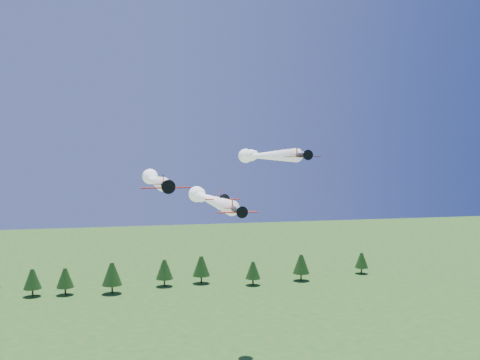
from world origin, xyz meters
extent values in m
cylinder|color=black|center=(-1.37, -8.22, 40.67)|extent=(0.91, 4.73, 0.87)
cone|color=black|center=(-1.35, -10.98, 40.67)|extent=(0.88, 0.79, 0.87)
cone|color=black|center=(-1.35, -11.51, 40.67)|extent=(0.39, 0.40, 0.38)
cylinder|color=black|center=(-1.35, -11.65, 40.67)|extent=(1.84, 0.05, 1.84)
cube|color=red|center=(-1.37, -8.57, 40.39)|extent=(6.48, 1.23, 0.10)
cube|color=red|center=(-1.40, -5.12, 40.71)|extent=(2.54, 0.76, 0.06)
cube|color=red|center=(-1.40, -5.03, 41.41)|extent=(0.09, 0.83, 1.27)
ellipsoid|color=#8AB4D6|center=(-1.37, -9.01, 41.02)|extent=(0.64, 1.05, 0.55)
sphere|color=white|center=(-1.62, 24.36, 40.67)|extent=(2.30, 2.30, 2.30)
sphere|color=white|center=(-1.65, 28.47, 40.67)|extent=(3.00, 3.00, 3.00)
sphere|color=white|center=(-1.68, 32.59, 40.67)|extent=(3.70, 3.70, 3.70)
cylinder|color=black|center=(-11.69, 0.41, 44.25)|extent=(1.14, 5.99, 1.11)
cone|color=black|center=(-11.67, -3.09, 44.25)|extent=(1.11, 1.00, 1.11)
cone|color=black|center=(-11.67, -3.75, 44.25)|extent=(0.49, 0.50, 0.49)
cylinder|color=black|center=(-11.67, -3.94, 44.25)|extent=(2.33, 0.06, 2.33)
cube|color=red|center=(-11.69, -0.04, 43.90)|extent=(8.21, 1.54, 0.13)
cube|color=red|center=(-11.72, 4.34, 44.31)|extent=(3.22, 0.96, 0.08)
cube|color=red|center=(-11.72, 4.45, 45.19)|extent=(0.11, 1.05, 1.61)
ellipsoid|color=#8AB4D6|center=(-11.69, -0.59, 44.70)|extent=(0.81, 1.34, 0.69)
sphere|color=white|center=(-11.87, 31.81, 44.25)|extent=(2.30, 2.30, 2.30)
sphere|color=white|center=(-11.90, 35.63, 44.25)|extent=(3.00, 3.00, 3.00)
sphere|color=white|center=(-11.92, 39.45, 44.25)|extent=(3.70, 3.70, 3.70)
cylinder|color=black|center=(11.93, -1.45, 49.41)|extent=(1.02, 4.63, 0.85)
cone|color=black|center=(11.84, -4.13, 49.41)|extent=(0.88, 0.80, 0.85)
cone|color=black|center=(11.82, -4.64, 49.41)|extent=(0.39, 0.40, 0.37)
cylinder|color=black|center=(11.81, -4.79, 49.41)|extent=(1.79, 0.10, 1.79)
cube|color=red|center=(11.92, -1.79, 49.13)|extent=(6.34, 1.38, 0.10)
cube|color=red|center=(12.05, 1.57, 49.45)|extent=(2.50, 0.81, 0.06)
cube|color=red|center=(12.05, 1.66, 50.13)|extent=(0.11, 0.81, 1.24)
ellipsoid|color=#8AB4D6|center=(11.91, -2.22, 49.75)|extent=(0.65, 1.04, 0.53)
sphere|color=white|center=(13.31, 35.80, 49.41)|extent=(2.30, 2.30, 2.30)
sphere|color=white|center=(13.49, 40.58, 49.41)|extent=(3.00, 3.00, 3.00)
sphere|color=white|center=(13.66, 45.36, 49.41)|extent=(3.70, 3.70, 3.70)
cylinder|color=black|center=(-0.62, 6.93, 41.55)|extent=(1.23, 4.77, 0.87)
cone|color=black|center=(-0.83, 4.18, 41.55)|extent=(0.93, 0.85, 0.87)
cone|color=black|center=(-0.87, 3.66, 41.55)|extent=(0.41, 0.42, 0.38)
cylinder|color=black|center=(-0.88, 3.51, 41.55)|extent=(1.83, 0.17, 1.83)
cube|color=red|center=(-0.64, 6.58, 41.27)|extent=(6.54, 1.67, 0.10)
cube|color=red|center=(-0.38, 10.02, 41.59)|extent=(2.58, 0.93, 0.06)
cube|color=red|center=(-0.38, 10.11, 42.29)|extent=(0.14, 0.83, 1.27)
ellipsoid|color=#8AB4D6|center=(-0.68, 6.14, 41.90)|extent=(0.71, 1.09, 0.55)
cylinder|color=#382314|center=(52.65, 109.89, 1.46)|extent=(0.60, 0.60, 2.93)
cone|color=#173510|center=(52.65, 109.89, 6.69)|extent=(6.69, 6.69, 7.53)
cylinder|color=#382314|center=(-1.32, 113.11, 1.43)|extent=(0.60, 0.60, 2.86)
cone|color=#173510|center=(-1.32, 113.11, 6.54)|extent=(6.54, 6.54, 7.36)
cylinder|color=#382314|center=(-37.05, 108.56, 1.35)|extent=(0.60, 0.60, 2.69)
cone|color=#173510|center=(-37.05, 108.56, 6.15)|extent=(6.15, 6.15, 6.92)
cylinder|color=#382314|center=(-48.13, 109.08, 1.36)|extent=(0.60, 0.60, 2.73)
cone|color=#173510|center=(-48.13, 109.08, 6.23)|extent=(6.23, 6.23, 7.01)
cylinder|color=#382314|center=(13.15, 114.64, 1.49)|extent=(0.60, 0.60, 2.98)
cone|color=#173510|center=(13.15, 114.64, 6.81)|extent=(6.81, 6.81, 7.66)
cylinder|color=#382314|center=(82.03, 116.28, 1.24)|extent=(0.60, 0.60, 2.47)
cone|color=#173510|center=(82.03, 116.28, 5.66)|extent=(5.66, 5.66, 6.36)
cylinder|color=#382314|center=(-20.76, 106.48, 1.57)|extent=(0.60, 0.60, 3.14)
cone|color=#173510|center=(-20.76, 106.48, 7.19)|extent=(7.19, 7.19, 8.08)
cylinder|color=#382314|center=(32.01, 107.08, 1.28)|extent=(0.60, 0.60, 2.55)
cone|color=#173510|center=(32.01, 107.08, 5.84)|extent=(5.84, 5.84, 6.57)
camera|label=1|loc=(-20.50, -89.89, 48.85)|focal=40.00mm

